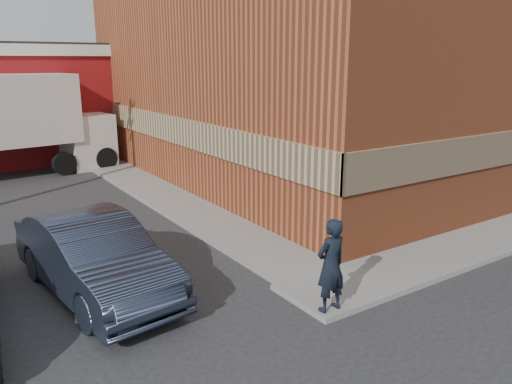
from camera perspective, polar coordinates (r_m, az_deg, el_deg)
ground at (r=11.29m, az=3.76°, el=-10.44°), size 90.00×90.00×0.00m
brick_building at (r=22.56m, az=7.42°, el=14.38°), size 14.25×18.25×9.36m
sidewalk_west at (r=19.00m, az=-11.40°, el=0.05°), size 1.80×18.00×0.12m
man at (r=9.66m, az=8.54°, el=-8.29°), size 0.69×0.46×1.85m
sedan at (r=11.05m, az=-17.99°, el=-7.04°), size 2.35×5.23×1.66m
box_truck at (r=23.38m, az=-26.14°, el=7.55°), size 8.86×3.55×4.26m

